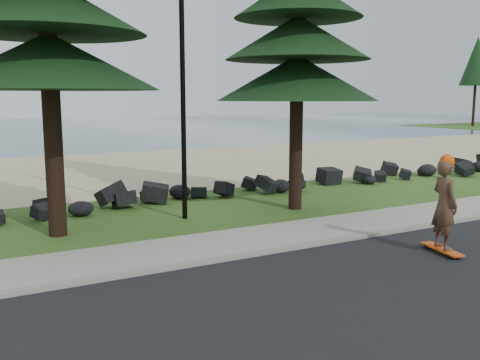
# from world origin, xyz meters

# --- Properties ---
(ground) EXTENTS (160.00, 160.00, 0.00)m
(ground) POSITION_xyz_m (0.00, 0.00, 0.00)
(ground) COLOR #314E18
(ground) RESTS_ON ground
(road) EXTENTS (160.00, 7.00, 0.02)m
(road) POSITION_xyz_m (0.00, -4.50, 0.01)
(road) COLOR black
(road) RESTS_ON ground
(kerb) EXTENTS (160.00, 0.20, 0.10)m
(kerb) POSITION_xyz_m (0.00, -0.90, 0.05)
(kerb) COLOR gray
(kerb) RESTS_ON ground
(sidewalk) EXTENTS (160.00, 2.00, 0.08)m
(sidewalk) POSITION_xyz_m (0.00, 0.20, 0.04)
(sidewalk) COLOR gray
(sidewalk) RESTS_ON ground
(beach_sand) EXTENTS (160.00, 15.00, 0.01)m
(beach_sand) POSITION_xyz_m (0.00, 14.50, 0.01)
(beach_sand) COLOR tan
(beach_sand) RESTS_ON ground
(ocean) EXTENTS (160.00, 58.00, 0.01)m
(ocean) POSITION_xyz_m (0.00, 51.00, 0.00)
(ocean) COLOR #3C6072
(ocean) RESTS_ON ground
(seawall_boulders) EXTENTS (60.00, 2.40, 1.10)m
(seawall_boulders) POSITION_xyz_m (0.00, 5.60, 0.00)
(seawall_boulders) COLOR black
(seawall_boulders) RESTS_ON ground
(lamp_post) EXTENTS (0.25, 0.14, 8.14)m
(lamp_post) POSITION_xyz_m (0.00, 3.20, 4.13)
(lamp_post) COLOR black
(lamp_post) RESTS_ON ground
(skateboarder) EXTENTS (0.61, 1.21, 2.18)m
(skateboarder) POSITION_xyz_m (3.56, -2.74, 1.10)
(skateboarder) COLOR #C8480B
(skateboarder) RESTS_ON ground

